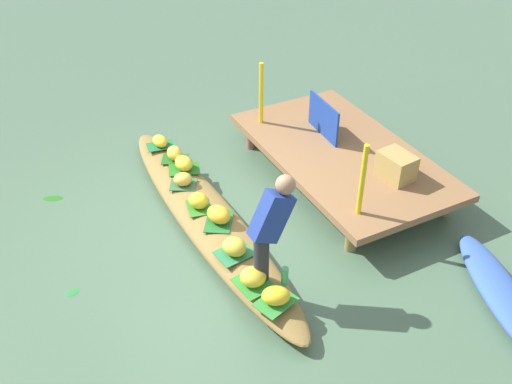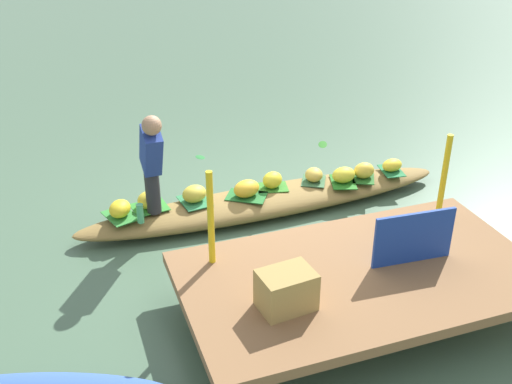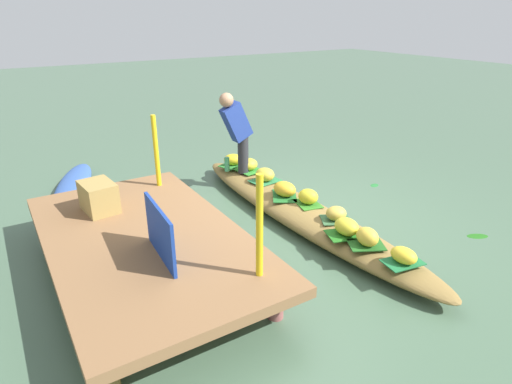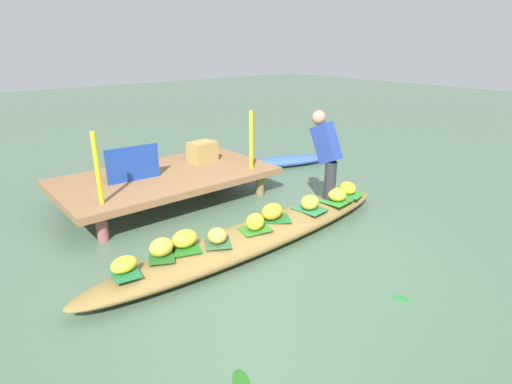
{
  "view_description": "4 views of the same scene",
  "coord_description": "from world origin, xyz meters",
  "px_view_note": "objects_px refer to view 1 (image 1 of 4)",
  "views": [
    {
      "loc": [
        5.25,
        -2.05,
        4.59
      ],
      "look_at": [
        0.13,
        0.61,
        0.4
      ],
      "focal_mm": 41.02,
      "sensor_mm": 36.0,
      "label": 1
    },
    {
      "loc": [
        2.26,
        5.93,
        3.59
      ],
      "look_at": [
        0.21,
        0.17,
        0.37
      ],
      "focal_mm": 42.94,
      "sensor_mm": 36.0,
      "label": 2
    },
    {
      "loc": [
        -3.92,
        3.1,
        2.5
      ],
      "look_at": [
        0.27,
        0.48,
        0.42
      ],
      "focal_mm": 30.22,
      "sensor_mm": 36.0,
      "label": 3
    },
    {
      "loc": [
        -2.87,
        -3.45,
        2.35
      ],
      "look_at": [
        0.2,
        0.25,
        0.58
      ],
      "focal_mm": 28.82,
      "sensor_mm": 36.0,
      "label": 4
    }
  ],
  "objects_px": {
    "market_banner": "(323,118)",
    "produce_crate": "(396,166)",
    "banana_bunch_6": "(276,296)",
    "banana_bunch_7": "(219,214)",
    "banana_bunch_2": "(183,179)",
    "water_bottle": "(285,276)",
    "banana_bunch_8": "(253,277)",
    "vendor_person": "(271,224)",
    "banana_bunch_3": "(184,163)",
    "vendor_boat": "(207,218)",
    "banana_bunch_4": "(160,141)",
    "banana_bunch_1": "(234,247)",
    "moored_boat": "(502,294)",
    "banana_bunch_5": "(175,153)",
    "banana_bunch_0": "(198,201)"
  },
  "relations": [
    {
      "from": "banana_bunch_8",
      "to": "vendor_person",
      "type": "relative_size",
      "value": 0.22
    },
    {
      "from": "banana_bunch_2",
      "to": "banana_bunch_3",
      "type": "distance_m",
      "value": 0.36
    },
    {
      "from": "banana_bunch_1",
      "to": "produce_crate",
      "type": "bearing_deg",
      "value": 94.34
    },
    {
      "from": "banana_bunch_7",
      "to": "water_bottle",
      "type": "distance_m",
      "value": 1.27
    },
    {
      "from": "water_bottle",
      "to": "market_banner",
      "type": "height_order",
      "value": "market_banner"
    },
    {
      "from": "banana_bunch_8",
      "to": "moored_boat",
      "type": "bearing_deg",
      "value": 62.76
    },
    {
      "from": "banana_bunch_1",
      "to": "produce_crate",
      "type": "distance_m",
      "value": 2.33
    },
    {
      "from": "banana_bunch_2",
      "to": "banana_bunch_4",
      "type": "distance_m",
      "value": 1.04
    },
    {
      "from": "banana_bunch_4",
      "to": "banana_bunch_7",
      "type": "relative_size",
      "value": 0.84
    },
    {
      "from": "banana_bunch_8",
      "to": "banana_bunch_3",
      "type": "bearing_deg",
      "value": 176.02
    },
    {
      "from": "banana_bunch_1",
      "to": "banana_bunch_4",
      "type": "height_order",
      "value": "banana_bunch_1"
    },
    {
      "from": "moored_boat",
      "to": "banana_bunch_7",
      "type": "relative_size",
      "value": 6.06
    },
    {
      "from": "vendor_boat",
      "to": "market_banner",
      "type": "distance_m",
      "value": 2.21
    },
    {
      "from": "banana_bunch_3",
      "to": "banana_bunch_7",
      "type": "bearing_deg",
      "value": -2.22
    },
    {
      "from": "banana_bunch_7",
      "to": "banana_bunch_8",
      "type": "height_order",
      "value": "banana_bunch_7"
    },
    {
      "from": "banana_bunch_3",
      "to": "banana_bunch_5",
      "type": "relative_size",
      "value": 1.13
    },
    {
      "from": "vendor_person",
      "to": "banana_bunch_1",
      "type": "bearing_deg",
      "value": -159.04
    },
    {
      "from": "banana_bunch_1",
      "to": "market_banner",
      "type": "distance_m",
      "value": 2.58
    },
    {
      "from": "market_banner",
      "to": "produce_crate",
      "type": "relative_size",
      "value": 1.75
    },
    {
      "from": "banana_bunch_6",
      "to": "banana_bunch_7",
      "type": "xyz_separation_m",
      "value": [
        -1.44,
        0.03,
        0.01
      ]
    },
    {
      "from": "banana_bunch_6",
      "to": "banana_bunch_2",
      "type": "bearing_deg",
      "value": -178.38
    },
    {
      "from": "banana_bunch_7",
      "to": "produce_crate",
      "type": "xyz_separation_m",
      "value": [
        0.42,
        2.23,
        0.25
      ]
    },
    {
      "from": "moored_boat",
      "to": "vendor_person",
      "type": "relative_size",
      "value": 1.6
    },
    {
      "from": "banana_bunch_3",
      "to": "banana_bunch_2",
      "type": "bearing_deg",
      "value": -23.77
    },
    {
      "from": "banana_bunch_1",
      "to": "banana_bunch_7",
      "type": "distance_m",
      "value": 0.6
    },
    {
      "from": "produce_crate",
      "to": "banana_bunch_5",
      "type": "bearing_deg",
      "value": -131.04
    },
    {
      "from": "banana_bunch_2",
      "to": "water_bottle",
      "type": "relative_size",
      "value": 1.1
    },
    {
      "from": "banana_bunch_0",
      "to": "banana_bunch_7",
      "type": "xyz_separation_m",
      "value": [
        0.36,
        0.11,
        -0.0
      ]
    },
    {
      "from": "banana_bunch_2",
      "to": "banana_bunch_6",
      "type": "distance_m",
      "value": 2.33
    },
    {
      "from": "banana_bunch_4",
      "to": "vendor_person",
      "type": "height_order",
      "value": "vendor_person"
    },
    {
      "from": "banana_bunch_7",
      "to": "vendor_person",
      "type": "height_order",
      "value": "vendor_person"
    },
    {
      "from": "banana_bunch_4",
      "to": "produce_crate",
      "type": "distance_m",
      "value": 3.27
    },
    {
      "from": "vendor_boat",
      "to": "banana_bunch_7",
      "type": "relative_size",
      "value": 14.13
    },
    {
      "from": "moored_boat",
      "to": "banana_bunch_6",
      "type": "bearing_deg",
      "value": -91.04
    },
    {
      "from": "banana_bunch_7",
      "to": "banana_bunch_6",
      "type": "bearing_deg",
      "value": -1.22
    },
    {
      "from": "banana_bunch_2",
      "to": "banana_bunch_8",
      "type": "bearing_deg",
      "value": -0.51
    },
    {
      "from": "banana_bunch_5",
      "to": "vendor_person",
      "type": "height_order",
      "value": "vendor_person"
    },
    {
      "from": "banana_bunch_1",
      "to": "banana_bunch_0",
      "type": "bearing_deg",
      "value": -178.59
    },
    {
      "from": "banana_bunch_3",
      "to": "banana_bunch_1",
      "type": "bearing_deg",
      "value": -4.06
    },
    {
      "from": "banana_bunch_2",
      "to": "banana_bunch_7",
      "type": "relative_size",
      "value": 0.74
    },
    {
      "from": "banana_bunch_6",
      "to": "market_banner",
      "type": "xyz_separation_m",
      "value": [
        -2.33,
        2.03,
        0.34
      ]
    },
    {
      "from": "banana_bunch_5",
      "to": "moored_boat",
      "type": "bearing_deg",
      "value": 29.98
    },
    {
      "from": "banana_bunch_6",
      "to": "market_banner",
      "type": "bearing_deg",
      "value": 138.91
    },
    {
      "from": "banana_bunch_0",
      "to": "banana_bunch_8",
      "type": "xyz_separation_m",
      "value": [
        1.46,
        -0.01,
        -0.01
      ]
    },
    {
      "from": "banana_bunch_2",
      "to": "water_bottle",
      "type": "height_order",
      "value": "water_bottle"
    },
    {
      "from": "moored_boat",
      "to": "banana_bunch_3",
      "type": "relative_size",
      "value": 6.7
    },
    {
      "from": "banana_bunch_5",
      "to": "vendor_person",
      "type": "bearing_deg",
      "value": 1.63
    },
    {
      "from": "banana_bunch_4",
      "to": "banana_bunch_6",
      "type": "relative_size",
      "value": 0.93
    },
    {
      "from": "banana_bunch_8",
      "to": "vendor_person",
      "type": "distance_m",
      "value": 0.63
    },
    {
      "from": "moored_boat",
      "to": "banana_bunch_8",
      "type": "xyz_separation_m",
      "value": [
        -1.2,
        -2.34,
        0.26
      ]
    }
  ]
}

